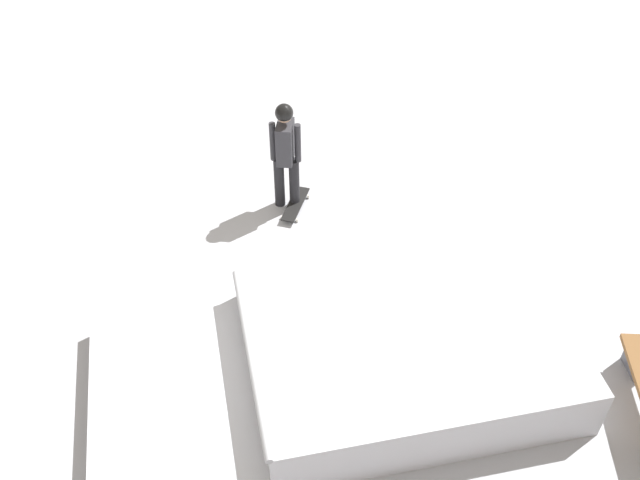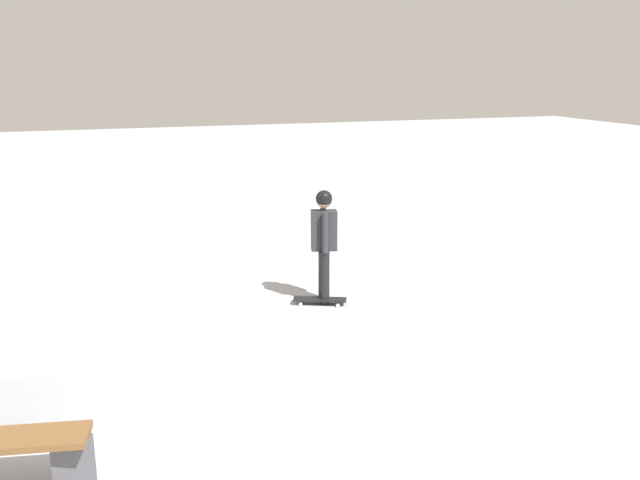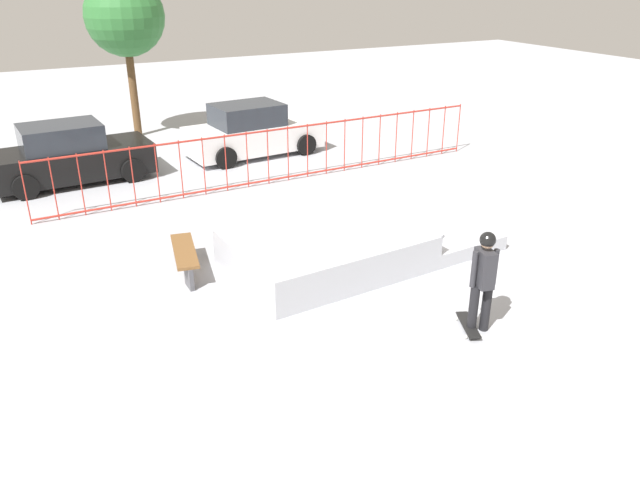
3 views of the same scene
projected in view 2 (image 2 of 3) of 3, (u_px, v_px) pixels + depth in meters
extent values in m
plane|color=#A8AAB2|center=(131.00, 318.00, 9.79)|extent=(60.00, 60.00, 0.00)
cube|color=#B0B3BB|center=(107.00, 331.00, 8.41)|extent=(3.78, 2.86, 0.70)
cube|color=#B0B3BB|center=(89.00, 283.00, 10.87)|extent=(1.99, 2.72, 0.30)
cylinder|color=gray|center=(91.00, 265.00, 9.93)|extent=(0.27, 2.60, 0.08)
cylinder|color=black|center=(325.00, 278.00, 10.27)|extent=(0.15, 0.15, 0.82)
cylinder|color=black|center=(323.00, 274.00, 10.48)|extent=(0.15, 0.15, 0.82)
cube|color=#2D2D33|center=(324.00, 230.00, 10.19)|extent=(0.31, 0.42, 0.60)
cylinder|color=#2D2D33|center=(325.00, 233.00, 10.02)|extent=(0.09, 0.09, 0.60)
cylinder|color=#2D2D33|center=(323.00, 228.00, 10.36)|extent=(0.09, 0.09, 0.60)
sphere|color=tan|center=(324.00, 201.00, 10.08)|extent=(0.22, 0.22, 0.22)
sphere|color=black|center=(324.00, 199.00, 10.07)|extent=(0.25, 0.25, 0.25)
cube|color=black|center=(320.00, 299.00, 10.32)|extent=(0.50, 0.81, 0.02)
cylinder|color=silver|center=(301.00, 305.00, 10.25)|extent=(0.05, 0.06, 0.06)
cylinder|color=silver|center=(302.00, 299.00, 10.47)|extent=(0.05, 0.06, 0.06)
cylinder|color=silver|center=(338.00, 306.00, 10.20)|extent=(0.05, 0.06, 0.06)
cylinder|color=silver|center=(339.00, 300.00, 10.43)|extent=(0.05, 0.06, 0.06)
cube|color=#4C4C51|center=(73.00, 460.00, 5.92)|extent=(0.08, 0.36, 0.42)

